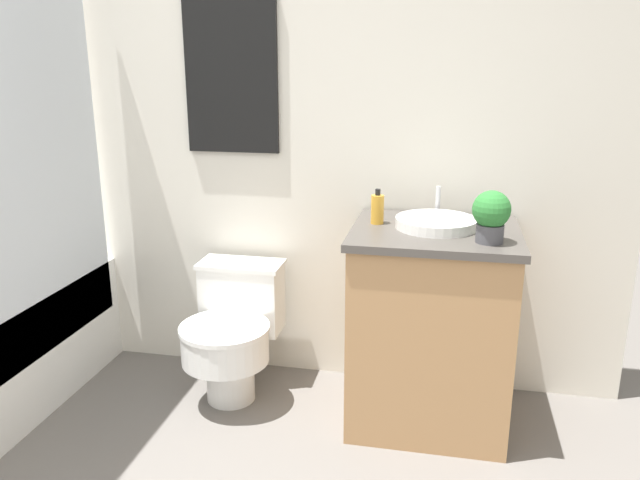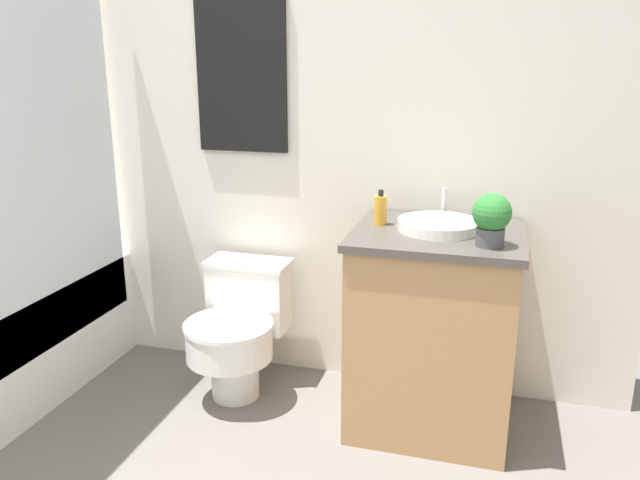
{
  "view_description": "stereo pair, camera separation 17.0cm",
  "coord_description": "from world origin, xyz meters",
  "px_view_note": "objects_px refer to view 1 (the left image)",
  "views": [
    {
      "loc": [
        0.99,
        -0.55,
        1.45
      ],
      "look_at": [
        0.53,
        1.68,
        0.79
      ],
      "focal_mm": 35.0,
      "sensor_mm": 36.0,
      "label": 1
    },
    {
      "loc": [
        1.16,
        -0.51,
        1.45
      ],
      "look_at": [
        0.53,
        1.68,
        0.79
      ],
      "focal_mm": 35.0,
      "sensor_mm": 36.0,
      "label": 2
    }
  ],
  "objects_px": {
    "toilet": "(233,329)",
    "sink": "(436,223)",
    "soap_bottle": "(377,209)",
    "potted_plant": "(491,214)"
  },
  "relations": [
    {
      "from": "sink",
      "to": "soap_bottle",
      "type": "relative_size",
      "value": 2.5
    },
    {
      "from": "toilet",
      "to": "sink",
      "type": "relative_size",
      "value": 1.64
    },
    {
      "from": "toilet",
      "to": "soap_bottle",
      "type": "xyz_separation_m",
      "value": [
        0.62,
        0.02,
        0.57
      ]
    },
    {
      "from": "soap_bottle",
      "to": "potted_plant",
      "type": "height_order",
      "value": "potted_plant"
    },
    {
      "from": "soap_bottle",
      "to": "potted_plant",
      "type": "distance_m",
      "value": 0.47
    },
    {
      "from": "toilet",
      "to": "soap_bottle",
      "type": "bearing_deg",
      "value": 1.68
    },
    {
      "from": "sink",
      "to": "potted_plant",
      "type": "height_order",
      "value": "potted_plant"
    },
    {
      "from": "toilet",
      "to": "potted_plant",
      "type": "relative_size",
      "value": 3.04
    },
    {
      "from": "toilet",
      "to": "sink",
      "type": "height_order",
      "value": "sink"
    },
    {
      "from": "sink",
      "to": "soap_bottle",
      "type": "bearing_deg",
      "value": 174.92
    }
  ]
}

